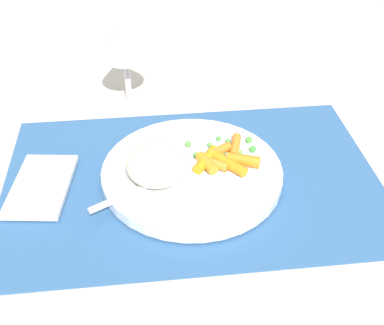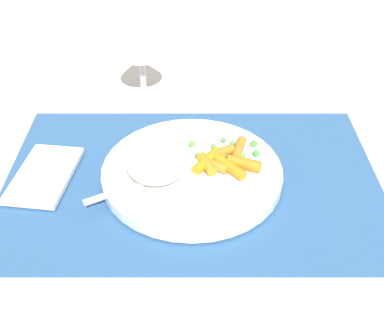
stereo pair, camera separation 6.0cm
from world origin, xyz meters
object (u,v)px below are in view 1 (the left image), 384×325
object	(u,v)px
fork	(173,175)
wine_glass	(124,37)
carrot_portion	(223,159)
napkin	(41,187)
plate	(192,173)
rice_mound	(157,164)

from	to	relation	value
fork	wine_glass	size ratio (longest dim) A/B	1.12
carrot_portion	napkin	xyz separation A→B (m)	(-0.25, -0.01, -0.02)
napkin	wine_glass	bearing A→B (deg)	62.42
carrot_portion	wine_glass	xyz separation A→B (m)	(-0.13, 0.22, 0.09)
carrot_portion	fork	distance (m)	0.07
plate	wine_glass	distance (m)	0.26
carrot_portion	fork	xyz separation A→B (m)	(-0.07, -0.02, -0.00)
carrot_portion	napkin	size ratio (longest dim) A/B	0.76
rice_mound	wine_glass	size ratio (longest dim) A/B	0.53
fork	napkin	world-z (taller)	fork
plate	rice_mound	bearing A→B (deg)	-166.27
plate	rice_mound	distance (m)	0.06
carrot_portion	wine_glass	world-z (taller)	wine_glass
plate	napkin	distance (m)	0.20
wine_glass	plate	bearing A→B (deg)	-69.70
plate	napkin	bearing A→B (deg)	-179.42
wine_glass	napkin	world-z (taller)	wine_glass
fork	carrot_portion	bearing A→B (deg)	17.56
fork	napkin	bearing A→B (deg)	175.85
rice_mound	carrot_portion	distance (m)	0.09
plate	napkin	size ratio (longest dim) A/B	1.96
rice_mound	fork	size ratio (longest dim) A/B	0.48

